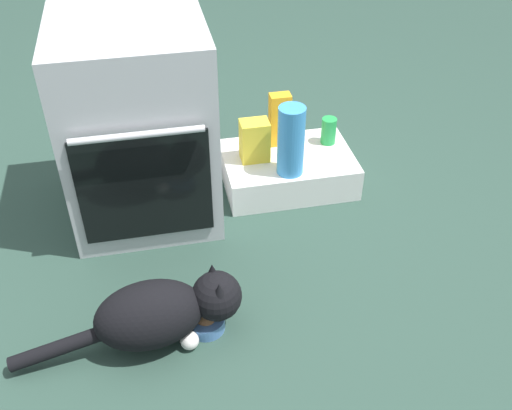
{
  "coord_description": "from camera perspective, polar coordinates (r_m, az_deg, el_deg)",
  "views": [
    {
      "loc": [
        -0.04,
        -1.69,
        1.55
      ],
      "look_at": [
        0.3,
        -0.06,
        0.25
      ],
      "focal_mm": 41.39,
      "sensor_mm": 36.0,
      "label": 1
    }
  ],
  "objects": [
    {
      "name": "snack_bag",
      "position": [
        2.5,
        -0.13,
        6.24
      ],
      "size": [
        0.12,
        0.09,
        0.18
      ],
      "primitive_type": "cube",
      "color": "yellow",
      "rests_on": "pantry_cabinet"
    },
    {
      "name": "cat",
      "position": [
        1.93,
        -9.05,
        -10.14
      ],
      "size": [
        0.75,
        0.25,
        0.24
      ],
      "rotation": [
        0.0,
        0.0,
        0.1
      ],
      "color": "black",
      "rests_on": "ground"
    },
    {
      "name": "ground",
      "position": [
        2.3,
        -7.66,
        -4.93
      ],
      "size": [
        8.0,
        8.0,
        0.0
      ],
      "primitive_type": "plane",
      "color": "#284238"
    },
    {
      "name": "juice_carton",
      "position": [
        2.59,
        2.31,
        8.25
      ],
      "size": [
        0.09,
        0.06,
        0.24
      ],
      "primitive_type": "cube",
      "color": "orange",
      "rests_on": "pantry_cabinet"
    },
    {
      "name": "pantry_cabinet",
      "position": [
        2.61,
        3.07,
        3.48
      ],
      "size": [
        0.56,
        0.39,
        0.14
      ],
      "primitive_type": "cube",
      "color": "white",
      "rests_on": "ground"
    },
    {
      "name": "food_bowl",
      "position": [
        2.02,
        -4.84,
        -11.2
      ],
      "size": [
        0.13,
        0.13,
        0.07
      ],
      "color": "#4C7AB7",
      "rests_on": "ground"
    },
    {
      "name": "oven",
      "position": [
        2.34,
        -11.35,
        7.71
      ],
      "size": [
        0.56,
        0.63,
        0.8
      ],
      "color": "#B7BABF",
      "rests_on": "ground"
    },
    {
      "name": "soda_can",
      "position": [
        2.65,
        7.03,
        7.13
      ],
      "size": [
        0.07,
        0.07,
        0.12
      ],
      "primitive_type": "cylinder",
      "color": "green",
      "rests_on": "pantry_cabinet"
    },
    {
      "name": "water_bottle",
      "position": [
        2.39,
        3.4,
        6.2
      ],
      "size": [
        0.11,
        0.11,
        0.3
      ],
      "primitive_type": "cylinder",
      "color": "#388CD1",
      "rests_on": "pantry_cabinet"
    }
  ]
}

